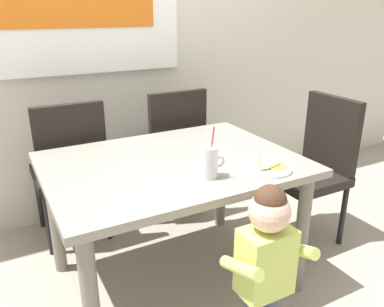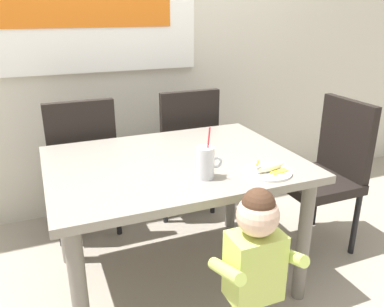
# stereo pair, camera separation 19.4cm
# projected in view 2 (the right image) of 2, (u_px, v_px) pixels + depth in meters

# --- Properties ---
(ground_plane) EXTENTS (24.00, 24.00, 0.00)m
(ground_plane) POSITION_uv_depth(u_px,v_px,m) (176.00, 277.00, 2.28)
(ground_plane) COLOR #9E9384
(back_wall) EXTENTS (6.40, 0.17, 2.90)m
(back_wall) POSITION_uv_depth(u_px,v_px,m) (119.00, 13.00, 2.72)
(back_wall) COLOR beige
(back_wall) RESTS_ON ground
(dining_table) EXTENTS (1.29, 0.96, 0.74)m
(dining_table) POSITION_uv_depth(u_px,v_px,m) (174.00, 177.00, 2.06)
(dining_table) COLOR gray
(dining_table) RESTS_ON ground
(dining_chair_left) EXTENTS (0.44, 0.45, 0.96)m
(dining_chair_left) POSITION_uv_depth(u_px,v_px,m) (82.00, 160.00, 2.56)
(dining_chair_left) COLOR black
(dining_chair_left) RESTS_ON ground
(dining_chair_right) EXTENTS (0.44, 0.44, 0.96)m
(dining_chair_right) POSITION_uv_depth(u_px,v_px,m) (184.00, 145.00, 2.84)
(dining_chair_right) COLOR black
(dining_chair_right) RESTS_ON ground
(dining_chair_far) EXTENTS (0.44, 0.44, 0.96)m
(dining_chair_far) POSITION_uv_depth(u_px,v_px,m) (327.00, 167.00, 2.45)
(dining_chair_far) COLOR black
(dining_chair_far) RESTS_ON ground
(toddler_standing) EXTENTS (0.33, 0.24, 0.84)m
(toddler_standing) POSITION_uv_depth(u_px,v_px,m) (255.00, 259.00, 1.58)
(toddler_standing) COLOR #3F4760
(toddler_standing) RESTS_ON ground
(milk_cup) EXTENTS (0.13, 0.08, 0.25)m
(milk_cup) POSITION_uv_depth(u_px,v_px,m) (206.00, 164.00, 1.79)
(milk_cup) COLOR silver
(milk_cup) RESTS_ON dining_table
(snack_plate) EXTENTS (0.23, 0.23, 0.01)m
(snack_plate) POSITION_uv_depth(u_px,v_px,m) (268.00, 172.00, 1.86)
(snack_plate) COLOR white
(snack_plate) RESTS_ON dining_table
(peeled_banana) EXTENTS (0.17, 0.11, 0.07)m
(peeled_banana) POSITION_uv_depth(u_px,v_px,m) (270.00, 167.00, 1.85)
(peeled_banana) COLOR #F4EAC6
(peeled_banana) RESTS_ON snack_plate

